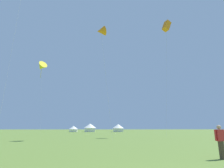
% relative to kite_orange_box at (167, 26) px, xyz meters
% --- Properties ---
extents(kite_orange_box, '(3.26, 2.21, 24.10)m').
position_rel_kite_orange_box_xyz_m(kite_orange_box, '(0.00, 0.00, 0.00)').
color(kite_orange_box, orange).
rests_on(kite_orange_box, ground).
extents(kite_orange_delta, '(2.82, 2.65, 18.35)m').
position_rel_kite_orange_box_xyz_m(kite_orange_delta, '(-14.07, -6.45, -5.44)').
color(kite_orange_delta, orange).
rests_on(kite_orange_delta, ground).
extents(kite_yellow_delta, '(4.01, 4.10, 20.38)m').
position_rel_kite_orange_box_xyz_m(kite_yellow_delta, '(-30.85, 17.42, -4.07)').
color(kite_yellow_delta, yellow).
rests_on(kite_yellow_delta, ground).
extents(person_spectator, '(0.57, 0.28, 1.73)m').
position_rel_kite_orange_box_xyz_m(person_spectator, '(-7.87, -24.84, -21.98)').
color(person_spectator, '#473828').
rests_on(person_spectator, ground).
extents(festival_tent_center, '(3.61, 3.61, 2.35)m').
position_rel_kite_orange_box_xyz_m(festival_tent_center, '(-24.03, 42.42, -21.53)').
color(festival_tent_center, white).
rests_on(festival_tent_center, ground).
extents(festival_tent_left, '(5.07, 5.07, 3.29)m').
position_rel_kite_orange_box_xyz_m(festival_tent_left, '(-17.43, 42.42, -21.01)').
color(festival_tent_left, white).
rests_on(festival_tent_left, ground).
extents(festival_tent_right, '(4.75, 4.75, 3.09)m').
position_rel_kite_orange_box_xyz_m(festival_tent_right, '(-5.99, 42.42, -21.12)').
color(festival_tent_right, white).
rests_on(festival_tent_right, ground).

